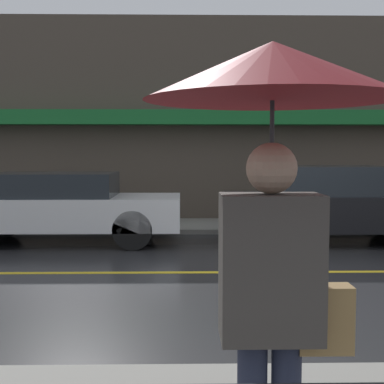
# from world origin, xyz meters

# --- Properties ---
(ground_plane) EXTENTS (80.00, 80.00, 0.00)m
(ground_plane) POSITION_xyz_m (0.00, 0.00, 0.00)
(ground_plane) COLOR #262628
(sidewalk_far) EXTENTS (28.00, 1.99, 0.10)m
(sidewalk_far) POSITION_xyz_m (0.00, 4.64, 0.05)
(sidewalk_far) COLOR gray
(sidewalk_far) RESTS_ON ground_plane
(lane_marking) EXTENTS (25.20, 0.12, 0.01)m
(lane_marking) POSITION_xyz_m (0.00, 0.00, 0.00)
(lane_marking) COLOR gold
(lane_marking) RESTS_ON ground_plane
(building_storefront) EXTENTS (28.00, 0.85, 5.11)m
(building_storefront) POSITION_xyz_m (0.00, 5.75, 2.56)
(building_storefront) COLOR #4C4238
(building_storefront) RESTS_ON ground_plane
(pedestrian) EXTENTS (1.12, 1.12, 2.12)m
(pedestrian) POSITION_xyz_m (-1.17, -5.38, 1.81)
(pedestrian) COLOR #23283D
(pedestrian) RESTS_ON sidewalk_near
(car_white) EXTENTS (4.48, 1.72, 1.36)m
(car_white) POSITION_xyz_m (-3.89, 2.60, 0.72)
(car_white) COLOR silver
(car_white) RESTS_ON ground_plane
(car_black) EXTENTS (4.24, 1.84, 1.49)m
(car_black) POSITION_xyz_m (1.37, 2.60, 0.76)
(car_black) COLOR black
(car_black) RESTS_ON ground_plane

